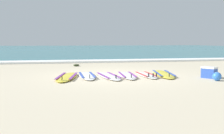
% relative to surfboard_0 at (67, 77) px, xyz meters
% --- Properties ---
extents(ground_plane, '(80.00, 80.00, 0.00)m').
position_rel_surfboard_0_xyz_m(ground_plane, '(1.65, 0.38, -0.04)').
color(ground_plane, beige).
extents(sea, '(80.00, 60.00, 0.10)m').
position_rel_surfboard_0_xyz_m(sea, '(1.65, 35.82, 0.01)').
color(sea, teal).
rests_on(sea, ground).
extents(wave_foam_strip, '(80.00, 1.30, 0.11)m').
position_rel_surfboard_0_xyz_m(wave_foam_strip, '(1.65, 6.47, 0.02)').
color(wave_foam_strip, white).
rests_on(wave_foam_strip, ground).
extents(surfboard_0, '(1.02, 2.45, 0.18)m').
position_rel_surfboard_0_xyz_m(surfboard_0, '(0.00, 0.00, 0.00)').
color(surfboard_0, yellow).
rests_on(surfboard_0, ground).
extents(surfboard_1, '(0.54, 2.14, 0.18)m').
position_rel_surfboard_0_xyz_m(surfboard_1, '(0.68, 0.14, 0.00)').
color(surfboard_1, white).
rests_on(surfboard_1, ground).
extents(surfboard_2, '(0.74, 2.21, 0.18)m').
position_rel_surfboard_0_xyz_m(surfboard_2, '(1.38, -0.08, 0.00)').
color(surfboard_2, white).
rests_on(surfboard_2, ground).
extents(surfboard_3, '(0.71, 2.13, 0.18)m').
position_rel_surfboard_0_xyz_m(surfboard_3, '(2.05, -0.03, 0.00)').
color(surfboard_3, silver).
rests_on(surfboard_3, ground).
extents(surfboard_4, '(0.51, 1.93, 0.18)m').
position_rel_surfboard_0_xyz_m(surfboard_4, '(2.73, -0.05, 0.00)').
color(surfboard_4, white).
rests_on(surfboard_4, ground).
extents(surfboard_5, '(1.11, 2.56, 0.18)m').
position_rel_surfboard_0_xyz_m(surfboard_5, '(3.44, 0.08, -0.00)').
color(surfboard_5, yellow).
rests_on(surfboard_5, ground).
extents(cooler_box, '(0.51, 0.55, 0.38)m').
position_rel_surfboard_0_xyz_m(cooler_box, '(4.62, -0.97, 0.16)').
color(cooler_box, '#2D51B2').
rests_on(cooler_box, ground).
extents(beach_ball, '(0.27, 0.27, 0.27)m').
position_rel_surfboard_0_xyz_m(beach_ball, '(4.51, -1.56, 0.10)').
color(beach_ball, blue).
rests_on(beach_ball, ground).
extents(seaweed_clump_near_shoreline, '(0.30, 0.24, 0.10)m').
position_rel_surfboard_0_xyz_m(seaweed_clump_near_shoreline, '(0.56, 4.05, 0.02)').
color(seaweed_clump_near_shoreline, '#2D381E').
rests_on(seaweed_clump_near_shoreline, ground).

